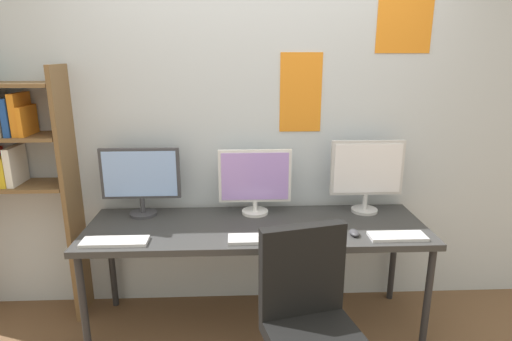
# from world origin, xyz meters

# --- Properties ---
(wall_back) EXTENTS (4.56, 0.11, 2.60)m
(wall_back) POSITION_xyz_m (0.00, 1.02, 1.30)
(wall_back) COLOR silver
(wall_back) RESTS_ON ground_plane
(desk) EXTENTS (2.16, 0.68, 0.74)m
(desk) POSITION_xyz_m (0.00, 0.60, 0.69)
(desk) COLOR #333333
(desk) RESTS_ON ground_plane
(monitor_left) EXTENTS (0.52, 0.18, 0.46)m
(monitor_left) POSITION_xyz_m (-0.76, 0.81, 1.00)
(monitor_left) COLOR #38383D
(monitor_left) RESTS_ON desk
(monitor_center) EXTENTS (0.49, 0.18, 0.45)m
(monitor_center) POSITION_xyz_m (0.00, 0.81, 0.98)
(monitor_center) COLOR silver
(monitor_center) RESTS_ON desk
(monitor_right) EXTENTS (0.50, 0.18, 0.50)m
(monitor_right) POSITION_xyz_m (0.76, 0.81, 1.02)
(monitor_right) COLOR silver
(monitor_right) RESTS_ON desk
(keyboard_left) EXTENTS (0.38, 0.13, 0.02)m
(keyboard_left) POSITION_xyz_m (-0.83, 0.37, 0.75)
(keyboard_left) COLOR silver
(keyboard_left) RESTS_ON desk
(keyboard_center) EXTENTS (0.35, 0.13, 0.02)m
(keyboard_center) POSITION_xyz_m (0.00, 0.37, 0.75)
(keyboard_center) COLOR silver
(keyboard_center) RESTS_ON desk
(keyboard_right) EXTENTS (0.34, 0.13, 0.02)m
(keyboard_right) POSITION_xyz_m (0.83, 0.37, 0.75)
(keyboard_right) COLOR silver
(keyboard_right) RESTS_ON desk
(computer_mouse) EXTENTS (0.06, 0.10, 0.03)m
(computer_mouse) POSITION_xyz_m (0.58, 0.42, 0.76)
(computer_mouse) COLOR #38383D
(computer_mouse) RESTS_ON desk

